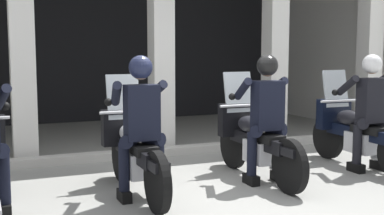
% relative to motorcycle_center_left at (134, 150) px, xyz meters
% --- Properties ---
extents(ground_plane, '(80.00, 80.00, 0.00)m').
position_rel_motorcycle_center_left_xyz_m(ground_plane, '(0.81, 2.71, -0.50)').
color(ground_plane, gray).
extents(station_building, '(9.75, 4.45, 3.55)m').
position_rel_motorcycle_center_left_xyz_m(station_building, '(1.15, 4.57, 1.71)').
color(station_building, black).
rests_on(station_building, ground).
extents(kerb_strip, '(9.25, 0.24, 0.12)m').
position_rel_motorcycle_center_left_xyz_m(kerb_strip, '(1.15, 1.84, -0.44)').
color(kerb_strip, '#B7B5AD').
rests_on(kerb_strip, ground).
extents(motorcycle_center_left, '(0.62, 2.04, 1.35)m').
position_rel_motorcycle_center_left_xyz_m(motorcycle_center_left, '(0.00, 0.00, 0.00)').
color(motorcycle_center_left, black).
rests_on(motorcycle_center_left, ground).
extents(police_officer_center_left, '(0.63, 0.61, 1.58)m').
position_rel_motorcycle_center_left_xyz_m(police_officer_center_left, '(-0.00, -0.28, 0.44)').
color(police_officer_center_left, black).
rests_on(police_officer_center_left, ground).
extents(motorcycle_center_right, '(0.62, 2.04, 1.35)m').
position_rel_motorcycle_center_left_xyz_m(motorcycle_center_right, '(1.62, 0.08, 0.00)').
color(motorcycle_center_right, black).
rests_on(motorcycle_center_right, ground).
extents(police_officer_center_right, '(0.63, 0.61, 1.58)m').
position_rel_motorcycle_center_left_xyz_m(police_officer_center_right, '(1.62, -0.20, 0.44)').
color(police_officer_center_right, black).
rests_on(police_officer_center_right, ground).
extents(motorcycle_far_right, '(0.62, 2.04, 1.35)m').
position_rel_motorcycle_center_left_xyz_m(motorcycle_far_right, '(3.24, 0.09, 0.00)').
color(motorcycle_far_right, black).
rests_on(motorcycle_far_right, ground).
extents(police_officer_far_right, '(0.63, 0.61, 1.58)m').
position_rel_motorcycle_center_left_xyz_m(police_officer_far_right, '(3.24, -0.20, 0.44)').
color(police_officer_far_right, black).
rests_on(police_officer_far_right, ground).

